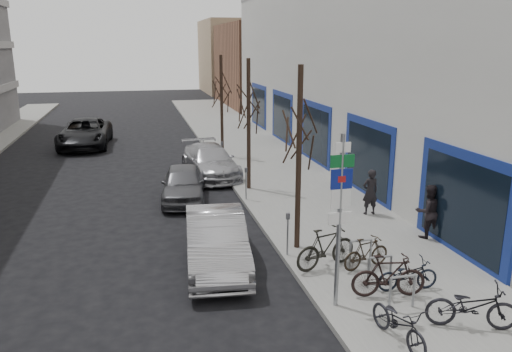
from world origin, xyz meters
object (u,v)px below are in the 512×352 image
tree_near (300,115)px  pedestrian_near (370,192)px  lane_car (85,133)px  bike_mid_curb (408,272)px  pedestrian_far (428,211)px  meter_front (288,230)px  bike_mid_inner (326,247)px  meter_mid (246,180)px  highway_sign_pole (340,211)px  tree_far (221,82)px  bike_far_curb (472,303)px  parked_car_front (216,240)px  parked_car_back (210,161)px  parked_car_mid (183,184)px  bike_far_inner (366,252)px  bike_rack (380,268)px  bike_near_right (389,275)px  bike_near_left (399,319)px  meter_back (222,152)px  tree_mid (249,94)px

tree_near → pedestrian_near: size_ratio=3.35×
lane_car → tree_near: bearing=-64.8°
bike_mid_curb → pedestrian_far: (2.40, 3.00, 0.39)m
meter_front → bike_mid_inner: meter_front is taller
meter_front → meter_mid: 5.50m
highway_sign_pole → pedestrian_near: 6.98m
tree_far → bike_far_curb: (2.24, -18.05, -3.37)m
highway_sign_pole → meter_front: size_ratio=3.31×
highway_sign_pole → pedestrian_near: highway_sign_pole is taller
tree_near → meter_mid: tree_near is taller
parked_car_front → pedestrian_far: (6.70, 0.21, 0.26)m
pedestrian_near → bike_mid_curb: bearing=69.6°
pedestrian_near → meter_mid: bearing=-38.9°
bike_mid_curb → parked_car_front: parked_car_front is taller
bike_mid_inner → parked_car_back: parked_car_back is taller
highway_sign_pole → parked_car_back: (-1.00, 12.92, -1.73)m
tree_far → lane_car: 9.70m
meter_front → lane_car: size_ratio=0.21×
tree_near → parked_car_mid: size_ratio=1.36×
parked_car_mid → pedestrian_far: size_ratio=2.34×
lane_car → pedestrian_near: pedestrian_near is taller
meter_mid → bike_far_inner: meter_mid is taller
highway_sign_pole → bike_mid_curb: highway_sign_pole is taller
bike_far_inner → parked_car_mid: bearing=14.5°
bike_rack → lane_car: 22.82m
tree_far → bike_near_right: tree_far is taller
meter_mid → pedestrian_near: size_ratio=0.77×
bike_far_inner → parked_car_front: size_ratio=0.32×
tree_far → bike_near_right: (1.17, -16.41, -3.40)m
tree_far → parked_car_front: bearing=-100.6°
bike_near_left → pedestrian_near: 8.03m
bike_rack → bike_near_left: bike_near_left is taller
parked_car_mid → lane_car: 13.15m
bike_near_left → lane_car: 24.71m
meter_back → bike_far_curb: size_ratio=0.67×
parked_car_back → lane_car: bearing=119.9°
parked_car_front → parked_car_mid: parked_car_front is taller
parked_car_front → lane_car: (-5.02, 18.61, 0.08)m
bike_mid_curb → tree_far: bearing=10.7°
bike_mid_inner → parked_car_mid: size_ratio=0.47×
tree_near → bike_near_left: (0.46, -5.20, -3.43)m
bike_near_right → bike_mid_curb: 0.66m
highway_sign_pole → tree_mid: bearing=88.9°
tree_mid → bike_mid_curb: tree_mid is taller
tree_mid → pedestrian_near: tree_mid is taller
bike_near_right → bike_far_inner: bearing=3.7°
meter_mid → bike_mid_inner: (0.76, -6.53, -0.18)m
bike_far_curb → pedestrian_far: 5.24m
meter_back → bike_near_left: bearing=-86.7°
tree_near → bike_near_left: tree_near is taller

